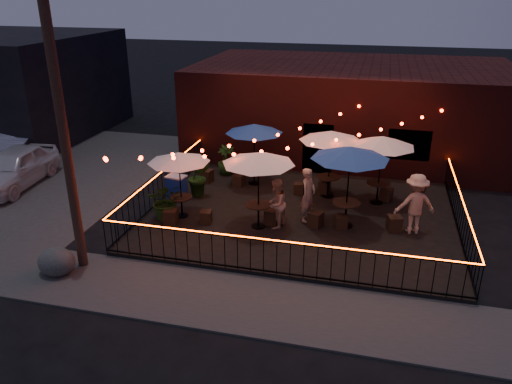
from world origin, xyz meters
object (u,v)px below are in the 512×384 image
cafe_table_1 (254,129)px  cafe_table_2 (258,159)px  cafe_table_3 (331,137)px  cooler (177,187)px  boulder (57,262)px  cafe_table_4 (350,154)px  cafe_table_5 (383,142)px  cafe_table_0 (179,158)px  utility_pole (63,127)px

cafe_table_1 → cafe_table_2: (1.03, -3.55, 0.10)m
cafe_table_3 → cooler: 5.74m
cafe_table_3 → boulder: bearing=-133.9°
cafe_table_4 → cafe_table_5: 2.33m
cooler → cafe_table_2: bearing=-13.9°
cafe_table_1 → cooler: size_ratio=3.09×
cafe_table_3 → cafe_table_5: size_ratio=0.85×
cafe_table_0 → cafe_table_2: 2.67m
cafe_table_1 → cafe_table_4: bearing=-37.5°
cafe_table_5 → cafe_table_1: bearing=171.2°
cafe_table_4 → cafe_table_1: bearing=142.5°
cafe_table_0 → cafe_table_1: 3.77m
cafe_table_2 → boulder: size_ratio=2.60×
cafe_table_5 → cafe_table_4: bearing=-113.8°
cafe_table_1 → cafe_table_3: size_ratio=1.12×
cafe_table_4 → boulder: 8.92m
cafe_table_4 → cooler: bearing=173.1°
cafe_table_1 → cafe_table_5: (4.65, -0.72, 0.06)m
utility_pole → boulder: (-0.43, -0.55, -3.63)m
utility_pole → cafe_table_0: size_ratio=3.08×
cafe_table_1 → cafe_table_0: bearing=-115.5°
cafe_table_1 → cafe_table_5: cafe_table_5 is taller
cafe_table_2 → cafe_table_0: bearing=176.7°
utility_pole → cooler: (0.90, 4.70, -3.40)m
cafe_table_2 → cooler: cafe_table_2 is taller
cafe_table_4 → cooler: (-6.03, 0.73, -1.97)m
cafe_table_2 → cafe_table_3: cafe_table_2 is taller
cafe_table_1 → utility_pole: bearing=-115.3°
cafe_table_3 → cafe_table_4: (0.81, -2.30, 0.18)m
utility_pole → cafe_table_5: (7.87, 6.10, -1.62)m
cafe_table_1 → cafe_table_2: bearing=-73.8°
utility_pole → cafe_table_1: 7.73m
cafe_table_2 → boulder: bearing=-140.8°
cafe_table_1 → cafe_table_4: cafe_table_4 is taller
cafe_table_5 → utility_pole: bearing=-142.2°
cafe_table_2 → cafe_table_5: size_ratio=0.86×
cafe_table_2 → cafe_table_4: cafe_table_4 is taller
cafe_table_0 → cafe_table_4: size_ratio=0.90×
cooler → cafe_table_5: bearing=20.5°
cafe_table_2 → utility_pole: bearing=-142.5°
cafe_table_2 → cafe_table_5: cafe_table_2 is taller
cafe_table_0 → boulder: 4.81m
cafe_table_2 → cafe_table_1: bearing=106.2°
cafe_table_5 → boulder: bearing=-141.3°
cafe_table_0 → cafe_table_3: cafe_table_3 is taller
cooler → boulder: size_ratio=0.93×
cafe_table_5 → cooler: 7.33m
cafe_table_0 → boulder: cafe_table_0 is taller
cooler → boulder: bearing=-95.1°
cafe_table_5 → boulder: cafe_table_5 is taller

